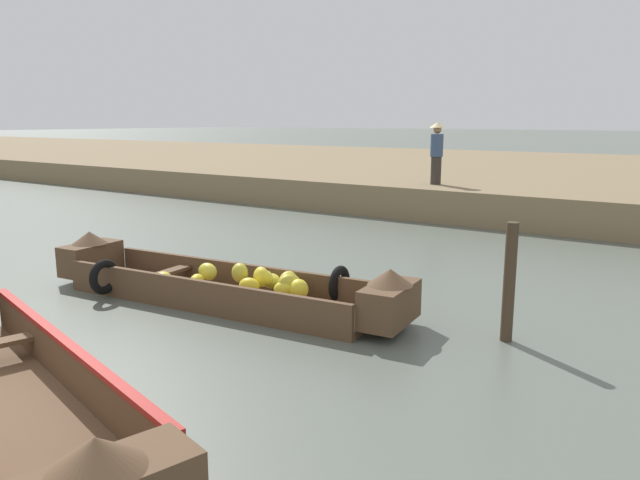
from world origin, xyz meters
TOP-DOWN VIEW (x-y plane):
  - ground_plane at (0.00, 10.00)m, footprint 300.00×300.00m
  - riverbank_strip at (0.00, 22.25)m, footprint 160.00×20.00m
  - banana_boat at (-0.63, 4.29)m, footprint 5.81×2.17m
  - vendor_person at (-1.60, 13.56)m, footprint 0.44×0.44m
  - mooring_post at (3.17, 5.10)m, footprint 0.14×0.14m

SIDE VIEW (x-z plane):
  - ground_plane at x=0.00m, z-range 0.00..0.00m
  - banana_boat at x=-0.63m, z-range -0.14..0.67m
  - riverbank_strip at x=0.00m, z-range 0.00..0.85m
  - mooring_post at x=3.17m, z-range 0.00..1.42m
  - vendor_person at x=-1.60m, z-range 0.94..2.60m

